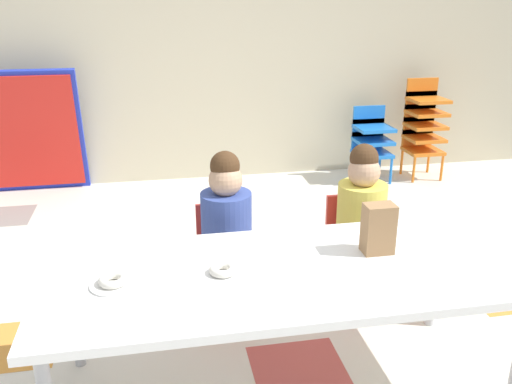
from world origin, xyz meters
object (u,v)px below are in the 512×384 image
at_px(seated_child_near_camera, 226,221).
at_px(kid_chair_orange_stack, 424,123).
at_px(seated_child_middle_seat, 361,211).
at_px(folded_activity_table, 28,133).
at_px(kid_chair_blue_stack, 371,138).
at_px(paper_plate_near_edge, 114,285).
at_px(paper_bag_brown, 378,229).
at_px(donut_powdered_on_plate, 113,280).
at_px(donut_powdered_loose, 223,270).
at_px(craft_table, 282,279).

bearing_deg(seated_child_near_camera, kid_chair_orange_stack, 43.84).
height_order(seated_child_middle_seat, folded_activity_table, folded_activity_table).
relative_size(kid_chair_blue_stack, paper_plate_near_edge, 3.78).
bearing_deg(kid_chair_blue_stack, paper_bag_brown, -111.95).
distance_m(seated_child_middle_seat, donut_powdered_on_plate, 1.41).
relative_size(kid_chair_blue_stack, paper_bag_brown, 3.09).
relative_size(folded_activity_table, paper_plate_near_edge, 6.04).
bearing_deg(donut_powdered_loose, paper_bag_brown, 5.66).
xyz_separation_m(craft_table, paper_plate_near_edge, (-0.67, -0.01, 0.05)).
relative_size(seated_child_near_camera, donut_powdered_on_plate, 8.13).
distance_m(seated_child_middle_seat, folded_activity_table, 3.09).
xyz_separation_m(craft_table, seated_child_near_camera, (-0.15, 0.63, 0.00)).
height_order(craft_table, kid_chair_orange_stack, kid_chair_orange_stack).
bearing_deg(seated_child_middle_seat, paper_bag_brown, -104.53).
xyz_separation_m(folded_activity_table, paper_plate_near_edge, (0.86, -2.89, 0.06)).
bearing_deg(folded_activity_table, donut_powdered_on_plate, -73.38).
distance_m(craft_table, donut_powdered_loose, 0.25).
bearing_deg(seated_child_near_camera, paper_bag_brown, -43.58).
distance_m(seated_child_near_camera, donut_powdered_on_plate, 0.83).
bearing_deg(kid_chair_blue_stack, paper_plate_near_edge, -128.70).
bearing_deg(folded_activity_table, donut_powdered_loose, -65.84).
distance_m(seated_child_middle_seat, paper_bag_brown, 0.59).
xyz_separation_m(seated_child_near_camera, paper_plate_near_edge, (-0.52, -0.64, 0.04)).
xyz_separation_m(seated_child_middle_seat, paper_plate_near_edge, (-1.25, -0.64, 0.04)).
xyz_separation_m(seated_child_near_camera, kid_chair_blue_stack, (1.64, 2.06, -0.16)).
bearing_deg(kid_chair_blue_stack, folded_activity_table, 176.28).
xyz_separation_m(paper_bag_brown, paper_plate_near_edge, (-1.11, -0.08, -0.11)).
bearing_deg(donut_powdered_loose, folded_activity_table, 114.16).
height_order(paper_bag_brown, donut_powdered_on_plate, paper_bag_brown).
bearing_deg(paper_plate_near_edge, kid_chair_orange_stack, 45.33).
xyz_separation_m(kid_chair_orange_stack, paper_plate_near_edge, (-2.67, -2.70, 0.08)).
bearing_deg(seated_child_middle_seat, seated_child_near_camera, 180.00).
height_order(seated_child_middle_seat, kid_chair_blue_stack, seated_child_middle_seat).
xyz_separation_m(seated_child_near_camera, donut_powdered_on_plate, (-0.52, -0.64, 0.06)).
bearing_deg(donut_powdered_loose, donut_powdered_on_plate, -177.65).
distance_m(craft_table, seated_child_middle_seat, 0.86).
bearing_deg(seated_child_near_camera, donut_powdered_loose, -98.91).
height_order(craft_table, donut_powdered_on_plate, donut_powdered_on_plate).
distance_m(folded_activity_table, paper_plate_near_edge, 3.02).
bearing_deg(seated_child_middle_seat, folded_activity_table, 133.20).
bearing_deg(paper_plate_near_edge, donut_powdered_on_plate, 0.00).
distance_m(donut_powdered_on_plate, donut_powdered_loose, 0.43).
height_order(seated_child_middle_seat, kid_chair_orange_stack, seated_child_middle_seat).
distance_m(folded_activity_table, donut_powdered_loose, 3.15).
bearing_deg(kid_chair_orange_stack, craft_table, -126.58).
bearing_deg(donut_powdered_on_plate, seated_child_middle_seat, 27.09).
bearing_deg(kid_chair_blue_stack, seated_child_near_camera, -128.51).
xyz_separation_m(kid_chair_blue_stack, paper_plate_near_edge, (-2.16, -2.70, 0.20)).
bearing_deg(folded_activity_table, craft_table, -62.02).
height_order(craft_table, folded_activity_table, folded_activity_table).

